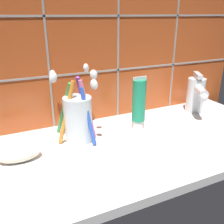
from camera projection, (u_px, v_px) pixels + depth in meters
sink_counter at (141, 145)px, 60.42cm from camera, size 76.43×35.20×2.00cm
tile_wall_backsplash at (111, 52)px, 68.15cm from camera, size 86.43×1.72×41.78cm
toothbrush_cup at (78, 117)px, 58.21cm from camera, size 11.50×13.55×17.60cm
toothpaste_tube at (139, 104)px, 64.12cm from camera, size 3.63×3.46×14.10cm
sink_faucet at (196, 94)px, 75.46cm from camera, size 8.02×11.82×12.07cm
soap_bar at (19, 154)px, 51.58cm from camera, size 8.73×4.65×3.19cm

